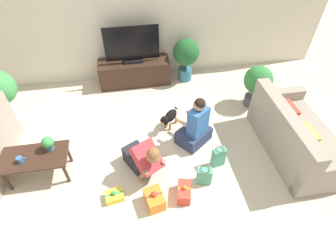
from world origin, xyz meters
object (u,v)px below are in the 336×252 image
coffee_table (35,159)px  person_sitting (195,127)px  potted_plant_back_right (186,55)px  gift_box_b (114,196)px  gift_bag_b (218,157)px  potted_plant_corner_right (257,83)px  tv (132,46)px  mug (20,160)px  person_kneeling (144,158)px  gift_box_a (154,199)px  sofa_right (295,137)px  tv_console (135,72)px  gift_bag_a (204,176)px  tabletop_plant (48,143)px  gift_box_c (184,192)px  dog (169,117)px

coffee_table → person_sitting: bearing=6.5°
potted_plant_back_right → gift_box_b: bearing=-120.5°
gift_bag_b → potted_plant_corner_right: bearing=49.6°
tv → mug: 2.84m
person_kneeling → gift_box_a: bearing=-110.7°
person_sitting → gift_box_b: size_ratio=3.34×
tv → coffee_table: bearing=-126.0°
person_sitting → mug: size_ratio=7.69×
sofa_right → tv_console: 3.29m
person_sitting → gift_bag_a: (-0.06, -0.81, -0.18)m
gift_box_b → mug: 1.37m
tv_console → person_sitting: size_ratio=1.57×
sofa_right → gift_bag_a: 1.60m
gift_box_a → mug: mug is taller
potted_plant_corner_right → tv_console: bearing=152.9°
coffee_table → sofa_right: bearing=-2.5°
gift_box_b → gift_bag_b: 1.62m
person_sitting → tv_console: bearing=-103.3°
sofa_right → tabletop_plant: size_ratio=7.76×
coffee_table → gift_box_b: (1.05, -0.58, -0.32)m
coffee_table → person_kneeling: bearing=-8.0°
person_sitting → gift_box_c: 1.08m
tv → potted_plant_corner_right: tv is taller
mug → person_kneeling: bearing=-4.9°
sofa_right → potted_plant_back_right: (-1.25, 2.28, 0.28)m
gift_box_a → gift_bag_b: gift_bag_b is taller
coffee_table → potted_plant_back_right: 3.39m
gift_bag_a → person_sitting: bearing=85.9°
tv_console → potted_plant_corner_right: bearing=-27.1°
coffee_table → mug: bearing=-154.2°
gift_bag_a → gift_bag_b: gift_bag_b is taller
dog → gift_bag_b: (0.59, -0.94, -0.06)m
potted_plant_corner_right → mug: 4.05m
person_sitting → gift_box_a: size_ratio=2.67×
potted_plant_corner_right → person_kneeling: bearing=-150.6°
sofa_right → tv: tv is taller
person_kneeling → tv: bearing=60.5°
potted_plant_back_right → dog: 1.59m
sofa_right → gift_bag_b: bearing=94.1°
dog → gift_box_b: size_ratio=1.51×
person_kneeling → gift_box_a: 0.60m
potted_plant_back_right → gift_bag_b: bearing=-90.2°
gift_box_a → mug: 1.90m
potted_plant_corner_right → mug: potted_plant_corner_right is taller
gift_bag_b → mug: (-2.78, 0.19, 0.30)m
tv → gift_box_b: (-0.52, -2.75, -0.78)m
potted_plant_back_right → tabletop_plant: 3.15m
tabletop_plant → tv: bearing=56.7°
gift_box_b → tv_console: bearing=79.4°
potted_plant_corner_right → mug: (-3.89, -1.11, -0.03)m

